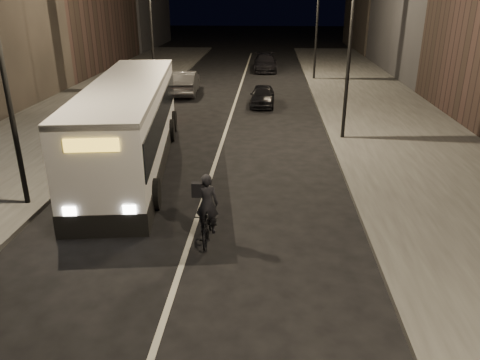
# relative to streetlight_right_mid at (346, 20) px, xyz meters

# --- Properties ---
(ground) EXTENTS (180.00, 180.00, 0.00)m
(ground) POSITION_rel_streetlight_right_mid_xyz_m (-5.33, -12.00, -5.36)
(ground) COLOR black
(ground) RESTS_ON ground
(sidewalk_right) EXTENTS (7.00, 70.00, 0.16)m
(sidewalk_right) POSITION_rel_streetlight_right_mid_xyz_m (3.17, 2.00, -5.28)
(sidewalk_right) COLOR #323230
(sidewalk_right) RESTS_ON ground
(sidewalk_left) EXTENTS (7.00, 70.00, 0.16)m
(sidewalk_left) POSITION_rel_streetlight_right_mid_xyz_m (-13.83, 2.00, -5.28)
(sidewalk_left) COLOR #323230
(sidewalk_left) RESTS_ON ground
(streetlight_right_mid) EXTENTS (1.20, 0.44, 8.12)m
(streetlight_right_mid) POSITION_rel_streetlight_right_mid_xyz_m (0.00, 0.00, 0.00)
(streetlight_right_mid) COLOR black
(streetlight_right_mid) RESTS_ON sidewalk_right
(streetlight_right_far) EXTENTS (1.20, 0.44, 8.12)m
(streetlight_right_far) POSITION_rel_streetlight_right_mid_xyz_m (0.00, 16.00, 0.00)
(streetlight_right_far) COLOR black
(streetlight_right_far) RESTS_ON sidewalk_right
(streetlight_left_near) EXTENTS (1.20, 0.44, 8.12)m
(streetlight_left_near) POSITION_rel_streetlight_right_mid_xyz_m (-10.66, -8.00, 0.00)
(streetlight_left_near) COLOR black
(streetlight_left_near) RESTS_ON sidewalk_left
(streetlight_left_far) EXTENTS (1.20, 0.44, 8.12)m
(streetlight_left_far) POSITION_rel_streetlight_right_mid_xyz_m (-10.66, 10.00, 0.00)
(streetlight_left_far) COLOR black
(streetlight_left_far) RESTS_ON sidewalk_left
(city_bus) EXTENTS (4.16, 12.52, 3.32)m
(city_bus) POSITION_rel_streetlight_right_mid_xyz_m (-8.62, -3.79, -3.56)
(city_bus) COLOR silver
(city_bus) RESTS_ON ground
(cyclist_on_bicycle) EXTENTS (0.63, 1.79, 2.06)m
(cyclist_on_bicycle) POSITION_rel_streetlight_right_mid_xyz_m (-4.80, -9.84, -4.68)
(cyclist_on_bicycle) COLOR black
(cyclist_on_bicycle) RESTS_ON ground
(car_near) EXTENTS (1.51, 3.60, 1.22)m
(car_near) POSITION_rel_streetlight_right_mid_xyz_m (-3.61, 6.99, -4.75)
(car_near) COLOR black
(car_near) RESTS_ON ground
(car_mid) EXTENTS (1.97, 4.88, 1.58)m
(car_mid) POSITION_rel_streetlight_right_mid_xyz_m (-8.93, 10.11, -4.57)
(car_mid) COLOR #333335
(car_mid) RESTS_ON ground
(car_far) EXTENTS (2.12, 4.91, 1.41)m
(car_far) POSITION_rel_streetlight_right_mid_xyz_m (-3.62, 20.47, -4.66)
(car_far) COLOR black
(car_far) RESTS_ON ground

